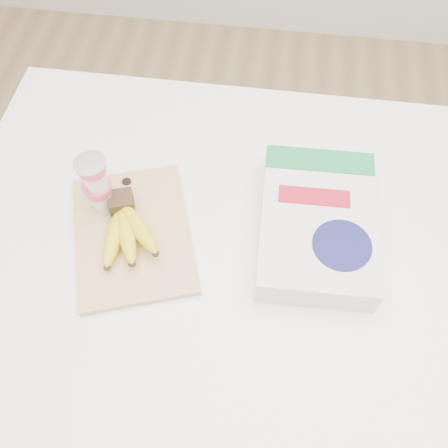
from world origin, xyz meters
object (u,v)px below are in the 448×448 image
object	(u,v)px
cutting_board	(133,234)
cereal_box	(317,224)
bananas	(126,228)
table	(259,334)
yogurt_stack	(96,183)

from	to	relation	value
cutting_board	cereal_box	xyz separation A→B (m)	(0.35, 0.05, 0.03)
bananas	cutting_board	bearing A→B (deg)	35.57
table	yogurt_stack	world-z (taller)	yogurt_stack
bananas	cereal_box	size ratio (longest dim) A/B	0.54
cutting_board	cereal_box	bearing A→B (deg)	-10.01
yogurt_stack	cereal_box	xyz separation A→B (m)	(0.42, 0.00, -0.05)
table	yogurt_stack	xyz separation A→B (m)	(-0.35, 0.04, 0.58)
yogurt_stack	table	bearing A→B (deg)	-6.59
bananas	table	bearing A→B (deg)	3.83
cutting_board	table	bearing A→B (deg)	-16.06
yogurt_stack	cereal_box	size ratio (longest dim) A/B	0.43
table	cutting_board	distance (m)	0.57
cereal_box	table	bearing A→B (deg)	-153.12
cutting_board	bananas	distance (m)	0.03
cutting_board	yogurt_stack	world-z (taller)	yogurt_stack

